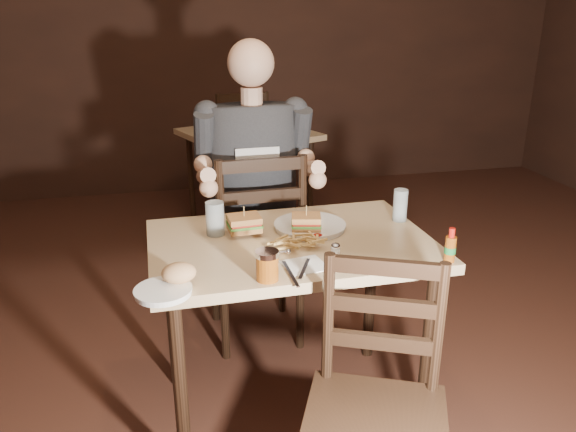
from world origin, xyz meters
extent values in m
plane|color=#3D241A|center=(0.00, 3.50, 1.40)|extent=(6.00, 0.00, 6.00)
cube|color=tan|center=(-0.29, 0.31, 0.75)|extent=(1.07, 0.73, 0.04)
cylinder|color=black|center=(-0.75, 0.02, 0.36)|extent=(0.05, 0.05, 0.73)
cylinder|color=black|center=(-0.76, 0.58, 0.36)|extent=(0.05, 0.05, 0.73)
cylinder|color=black|center=(0.17, 0.03, 0.36)|extent=(0.05, 0.05, 0.73)
cylinder|color=black|center=(0.16, 0.60, 0.36)|extent=(0.05, 0.05, 0.73)
cube|color=tan|center=(-0.13, 2.31, 0.75)|extent=(1.03, 1.03, 0.04)
cylinder|color=black|center=(-0.32, 1.90, 0.36)|extent=(0.04, 0.04, 0.73)
cylinder|color=black|center=(-0.55, 2.50, 0.36)|extent=(0.04, 0.04, 0.73)
cylinder|color=black|center=(0.28, 2.13, 0.36)|extent=(0.04, 0.04, 0.73)
cylinder|color=black|center=(0.05, 2.73, 0.36)|extent=(0.04, 0.04, 0.73)
cylinder|color=white|center=(-0.19, 0.41, 0.78)|extent=(0.28, 0.28, 0.02)
ellipsoid|color=maroon|center=(-0.20, 0.28, 0.79)|extent=(0.04, 0.04, 0.01)
cylinder|color=silver|center=(-0.57, 0.43, 0.84)|extent=(0.07, 0.07, 0.13)
cylinder|color=silver|center=(0.19, 0.41, 0.84)|extent=(0.06, 0.06, 0.13)
cube|color=white|center=(-0.30, 0.08, 0.77)|extent=(0.16, 0.15, 0.00)
cube|color=silver|center=(-0.36, 0.02, 0.78)|extent=(0.02, 0.19, 0.00)
cube|color=silver|center=(-0.31, 0.04, 0.78)|extent=(0.08, 0.15, 0.00)
cylinder|color=white|center=(-0.78, -0.02, 0.78)|extent=(0.18, 0.18, 0.01)
ellipsoid|color=tan|center=(-0.72, 0.02, 0.82)|extent=(0.11, 0.09, 0.07)
camera|label=1|loc=(-0.75, -1.60, 1.60)|focal=35.00mm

